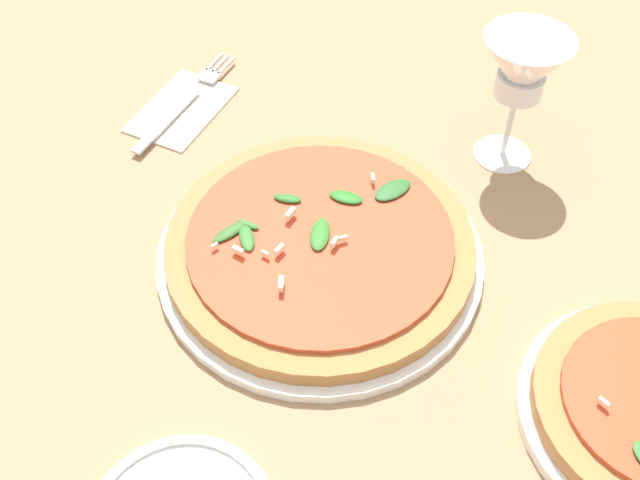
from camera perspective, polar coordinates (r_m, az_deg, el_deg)
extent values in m
plane|color=#9E7A56|center=(0.78, -0.76, -0.34)|extent=(6.00, 6.00, 0.00)
cylinder|color=white|center=(0.76, 0.00, -1.18)|extent=(0.33, 0.33, 0.01)
cylinder|color=#AD7542|center=(0.75, 0.00, -0.45)|extent=(0.31, 0.31, 0.02)
cylinder|color=#C64728|center=(0.74, 0.00, 0.15)|extent=(0.27, 0.27, 0.01)
ellipsoid|color=#33712D|center=(0.74, -5.61, 0.18)|extent=(0.04, 0.03, 0.01)
ellipsoid|color=#326225|center=(0.74, -6.84, 0.66)|extent=(0.04, 0.04, 0.01)
ellipsoid|color=#346D2B|center=(0.75, -5.54, 1.19)|extent=(0.02, 0.03, 0.01)
ellipsoid|color=#2B622B|center=(0.78, 5.55, 3.83)|extent=(0.05, 0.05, 0.01)
ellipsoid|color=#2E6F25|center=(0.74, 0.00, 0.44)|extent=(0.04, 0.02, 0.01)
ellipsoid|color=#2A6924|center=(0.77, -2.49, 3.18)|extent=(0.01, 0.03, 0.01)
ellipsoid|color=#277224|center=(0.77, 1.98, 3.29)|extent=(0.02, 0.04, 0.01)
cube|color=#EFE5C6|center=(0.79, 4.04, 4.75)|extent=(0.01, 0.01, 0.01)
cube|color=#EFE5C6|center=(0.72, -6.26, -0.80)|extent=(0.01, 0.01, 0.01)
cube|color=#EFE5C6|center=(0.72, -3.10, -0.72)|extent=(0.01, 0.01, 0.01)
cube|color=#EFE5C6|center=(0.72, -4.20, -1.02)|extent=(0.01, 0.01, 0.00)
cube|color=#EFE5C6|center=(0.73, -8.04, -0.43)|extent=(0.01, 0.01, 0.00)
cube|color=#EFE5C6|center=(0.72, 1.13, -0.15)|extent=(0.01, 0.01, 0.01)
cube|color=#EFE5C6|center=(0.73, 1.76, 0.15)|extent=(0.01, 0.01, 0.00)
cube|color=#EFE5C6|center=(0.69, -2.98, -3.36)|extent=(0.01, 0.01, 0.01)
cube|color=#EFE5C6|center=(0.75, -2.26, 2.04)|extent=(0.01, 0.01, 0.01)
cube|color=#EFE5C6|center=(0.67, 20.80, -11.49)|extent=(0.01, 0.01, 0.01)
cylinder|color=white|center=(0.90, 13.71, 6.43)|extent=(0.07, 0.07, 0.00)
cylinder|color=white|center=(0.87, 14.21, 8.45)|extent=(0.01, 0.01, 0.08)
cone|color=white|center=(0.82, 15.22, 12.47)|extent=(0.09, 0.09, 0.07)
cylinder|color=white|center=(0.84, 14.94, 11.38)|extent=(0.05, 0.05, 0.03)
cube|color=silver|center=(0.95, -10.51, 9.83)|extent=(0.15, 0.12, 0.01)
cube|color=silver|center=(0.93, -11.59, 8.96)|extent=(0.13, 0.05, 0.00)
cube|color=silver|center=(0.98, -8.45, 12.25)|extent=(0.03, 0.03, 0.00)
cube|color=silver|center=(1.00, -7.15, 13.00)|extent=(0.04, 0.01, 0.00)
cube|color=silver|center=(1.00, -7.60, 13.12)|extent=(0.04, 0.01, 0.00)
cube|color=silver|center=(1.01, -8.05, 13.24)|extent=(0.04, 0.01, 0.00)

